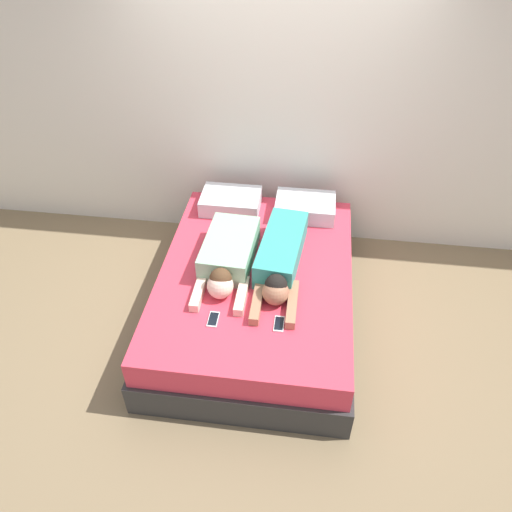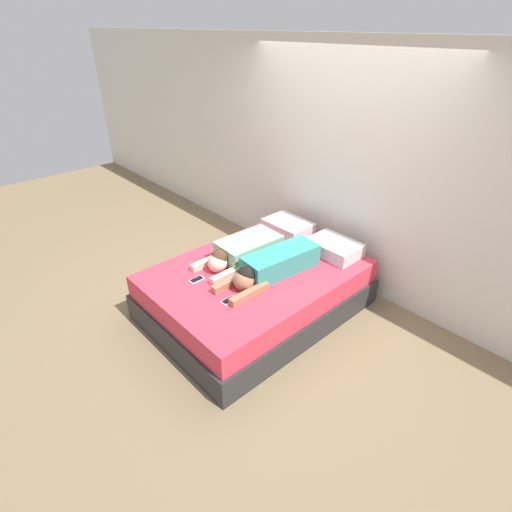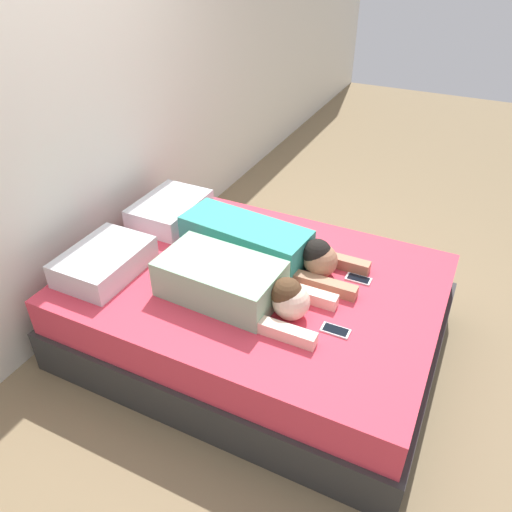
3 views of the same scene
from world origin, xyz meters
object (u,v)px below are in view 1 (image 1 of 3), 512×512
object	(u,v)px
pillow_head_right	(305,207)
cell_phone_left	(213,319)
cell_phone_right	(279,324)
person_left	(228,257)
person_right	(280,259)
bed	(256,293)
pillow_head_left	(231,201)

from	to	relation	value
pillow_head_right	cell_phone_left	bearing A→B (deg)	-112.56
pillow_head_right	cell_phone_right	distance (m)	1.38
pillow_head_right	person_left	size ratio (longest dim) A/B	0.56
person_right	cell_phone_left	xyz separation A→B (m)	(-0.42, -0.61, -0.10)
pillow_head_right	person_right	bearing A→B (deg)	-101.20
person_left	cell_phone_left	size ratio (longest dim) A/B	6.54
bed	pillow_head_left	bearing A→B (deg)	112.53
pillow_head_left	cell_phone_right	size ratio (longest dim) A/B	3.64
bed	pillow_head_left	distance (m)	0.95
bed	pillow_head_left	world-z (taller)	pillow_head_left
person_left	pillow_head_left	bearing A→B (deg)	98.01
person_left	cell_phone_left	world-z (taller)	person_left
person_right	cell_phone_right	world-z (taller)	person_right
cell_phone_left	cell_phone_right	size ratio (longest dim) A/B	1.00
cell_phone_right	pillow_head_left	bearing A→B (deg)	112.90
bed	pillow_head_left	xyz separation A→B (m)	(-0.34, 0.82, 0.34)
bed	cell_phone_left	size ratio (longest dim) A/B	14.65
pillow_head_left	person_right	bearing A→B (deg)	-55.86
person_left	cell_phone_left	distance (m)	0.59
pillow_head_left	person_left	xyz separation A→B (m)	(0.11, -0.81, 0.03)
pillow_head_right	person_left	world-z (taller)	person_left
cell_phone_left	pillow_head_right	bearing A→B (deg)	67.44
person_left	person_right	bearing A→B (deg)	4.46
pillow_head_right	person_left	distance (m)	0.99
pillow_head_left	cell_phone_left	bearing A→B (deg)	-85.62
pillow_head_right	cell_phone_right	world-z (taller)	pillow_head_right
bed	person_left	size ratio (longest dim) A/B	2.24
pillow_head_left	person_left	world-z (taller)	person_left
person_left	cell_phone_right	world-z (taller)	person_left
pillow_head_right	person_left	bearing A→B (deg)	-125.01
bed	pillow_head_right	bearing A→B (deg)	67.47
person_left	person_right	world-z (taller)	same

